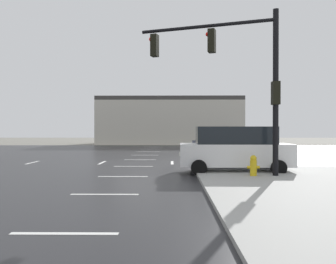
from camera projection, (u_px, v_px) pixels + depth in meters
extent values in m
plane|color=slate|center=(137.00, 163.00, 20.67)|extent=(120.00, 120.00, 0.00)
cube|color=#232326|center=(137.00, 163.00, 20.67)|extent=(44.00, 44.00, 0.02)
cube|color=white|center=(238.00, 168.00, 16.61)|extent=(4.00, 1.60, 0.06)
cube|color=silver|center=(64.00, 234.00, 6.67)|extent=(2.00, 0.15, 0.01)
cube|color=silver|center=(105.00, 194.00, 10.67)|extent=(2.00, 0.15, 0.01)
cube|color=silver|center=(123.00, 177.00, 14.67)|extent=(2.00, 0.15, 0.01)
cube|color=silver|center=(133.00, 166.00, 18.67)|extent=(2.00, 0.15, 0.01)
cube|color=silver|center=(140.00, 160.00, 22.67)|extent=(2.00, 0.15, 0.01)
cube|color=silver|center=(145.00, 155.00, 26.67)|extent=(2.00, 0.15, 0.01)
cube|color=silver|center=(148.00, 152.00, 30.66)|extent=(2.00, 0.15, 0.01)
cube|color=silver|center=(151.00, 149.00, 34.66)|extent=(2.00, 0.15, 0.01)
cube|color=silver|center=(153.00, 147.00, 38.66)|extent=(2.00, 0.15, 0.01)
cube|color=silver|center=(32.00, 163.00, 20.73)|extent=(0.15, 2.00, 0.01)
cube|color=silver|center=(102.00, 163.00, 20.69)|extent=(0.15, 2.00, 0.01)
cube|color=silver|center=(172.00, 163.00, 20.64)|extent=(0.15, 2.00, 0.01)
cube|color=silver|center=(242.00, 163.00, 20.60)|extent=(0.15, 2.00, 0.01)
cube|color=silver|center=(313.00, 163.00, 20.56)|extent=(0.15, 2.00, 0.01)
cube|color=silver|center=(205.00, 171.00, 16.63)|extent=(0.45, 7.00, 0.01)
cylinder|color=black|center=(276.00, 92.00, 14.06)|extent=(0.22, 0.22, 6.45)
cylinder|color=black|center=(205.00, 26.00, 14.97)|extent=(5.35, 1.95, 0.14)
cube|color=black|center=(212.00, 41.00, 14.88)|extent=(0.38, 0.43, 0.95)
sphere|color=red|center=(208.00, 34.00, 14.93)|extent=(0.20, 0.20, 0.20)
cube|color=black|center=(155.00, 46.00, 15.72)|extent=(0.38, 0.43, 0.95)
sphere|color=red|center=(151.00, 39.00, 15.78)|extent=(0.20, 0.20, 0.20)
cube|color=black|center=(276.00, 93.00, 14.06)|extent=(0.28, 0.36, 0.90)
cylinder|color=gold|center=(253.00, 168.00, 14.01)|extent=(0.26, 0.26, 0.60)
sphere|color=gold|center=(253.00, 158.00, 14.01)|extent=(0.25, 0.25, 0.25)
cylinder|color=gold|center=(249.00, 167.00, 14.01)|extent=(0.12, 0.11, 0.11)
cylinder|color=gold|center=(258.00, 167.00, 14.01)|extent=(0.12, 0.11, 0.11)
cube|color=beige|center=(170.00, 123.00, 47.77)|extent=(18.24, 8.00, 5.48)
cube|color=#3F3D3A|center=(170.00, 100.00, 47.75)|extent=(18.24, 8.00, 0.50)
cube|color=white|center=(235.00, 155.00, 15.89)|extent=(4.83, 2.04, 0.95)
cube|color=black|center=(235.00, 135.00, 15.89)|extent=(3.39, 1.85, 0.75)
cylinder|color=black|center=(199.00, 168.00, 14.97)|extent=(0.66, 0.23, 0.66)
cylinder|color=black|center=(197.00, 163.00, 16.92)|extent=(0.66, 0.23, 0.66)
cylinder|color=black|center=(279.00, 168.00, 14.88)|extent=(0.66, 0.23, 0.66)
cylinder|color=black|center=(267.00, 163.00, 16.83)|extent=(0.66, 0.23, 0.66)
sphere|color=white|center=(181.00, 155.00, 15.34)|extent=(0.18, 0.18, 0.18)
sphere|color=white|center=(181.00, 153.00, 16.58)|extent=(0.18, 0.18, 0.18)
cube|color=#141E47|center=(223.00, 145.00, 27.72)|extent=(4.63, 2.16, 0.70)
cube|color=black|center=(214.00, 137.00, 27.67)|extent=(2.60, 1.85, 0.55)
cylinder|color=black|center=(240.00, 149.00, 28.73)|extent=(0.68, 0.27, 0.66)
cylinder|color=black|center=(246.00, 150.00, 26.94)|extent=(0.68, 0.27, 0.66)
cylinder|color=black|center=(201.00, 149.00, 28.52)|extent=(0.68, 0.27, 0.66)
cylinder|color=black|center=(205.00, 151.00, 26.72)|extent=(0.68, 0.27, 0.66)
sphere|color=white|center=(249.00, 145.00, 28.45)|extent=(0.18, 0.18, 0.18)
sphere|color=white|center=(254.00, 146.00, 27.30)|extent=(0.18, 0.18, 0.18)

